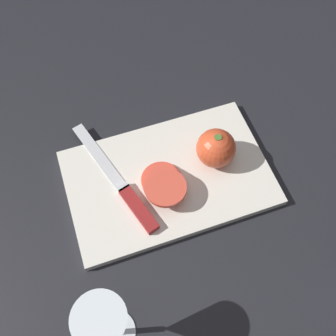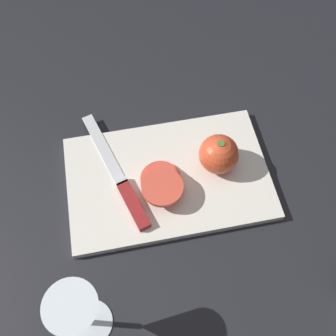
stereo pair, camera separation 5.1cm
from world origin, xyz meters
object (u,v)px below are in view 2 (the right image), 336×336
wine_glass (77,312)px  tomato_slice_stack_near (161,183)px  knife (127,192)px  whole_tomato (219,154)px

wine_glass → tomato_slice_stack_near: wine_glass is taller
wine_glass → tomato_slice_stack_near: 0.28m
knife → tomato_slice_stack_near: 0.07m
wine_glass → whole_tomato: bearing=-138.5°
wine_glass → knife: size_ratio=0.57×
wine_glass → whole_tomato: wine_glass is taller
whole_tomato → knife: 0.19m
wine_glass → tomato_slice_stack_near: bearing=-126.7°
knife → tomato_slice_stack_near: (-0.07, -0.00, 0.01)m
tomato_slice_stack_near → wine_glass: bearing=53.3°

